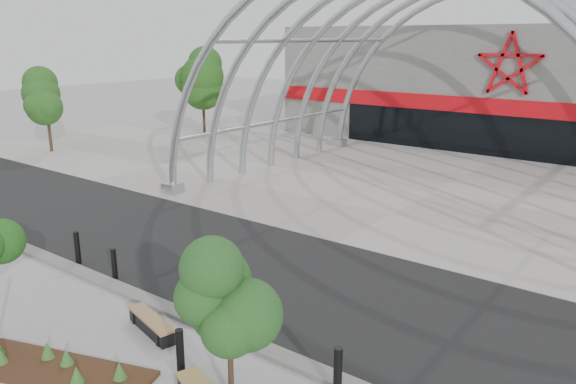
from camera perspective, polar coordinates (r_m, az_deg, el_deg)
ground at (r=15.62m, az=-9.12°, el=-12.41°), size 140.00×140.00×0.00m
road at (r=17.94m, az=-0.98°, el=-8.34°), size 140.00×7.00×0.02m
forecourt at (r=27.84m, az=14.46°, el=-0.08°), size 60.00×17.00×0.04m
kerb at (r=15.44m, az=-9.81°, el=-12.53°), size 60.00×0.50×0.12m
arena_building at (r=44.15m, az=24.17°, el=9.91°), size 34.00×15.24×8.00m
vault_canopy at (r=27.84m, az=14.46°, el=-0.09°), size 20.80×15.80×20.36m
planting_bed at (r=14.17m, az=-22.63°, el=-16.11°), size 4.69×2.75×0.47m
street_tree_1 at (r=11.13m, az=-6.08°, el=-9.98°), size 1.46×1.46×3.46m
bench_0 at (r=15.04m, az=-13.71°, el=-12.99°), size 1.99×0.89×0.41m
bollard_0 at (r=19.78m, az=-20.62°, el=-5.34°), size 0.18×0.18×1.12m
bollard_1 at (r=18.21m, az=-17.24°, el=-7.02°), size 0.16×0.16×1.00m
bollard_2 at (r=16.51m, az=-10.20°, el=-8.81°), size 0.17×0.17×1.06m
bollard_3 at (r=13.03m, az=-10.89°, el=-15.74°), size 0.18×0.18×1.12m
bollard_4 at (r=12.20m, az=5.08°, el=-17.80°), size 0.18×0.18×1.14m
bg_tree_0 at (r=42.19m, az=-8.71°, el=11.75°), size 3.00×3.00×6.45m
bg_tree_2 at (r=39.43m, az=-23.46°, el=9.29°), size 2.55×2.55×5.38m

